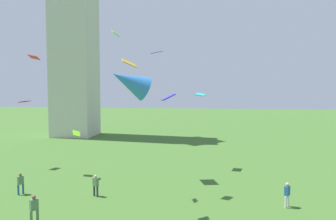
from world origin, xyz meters
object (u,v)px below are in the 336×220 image
object	(u,v)px
kite_flying_3	(115,33)
kite_flying_7	(34,57)
kite_flying_2	(157,52)
kite_flying_4	(24,102)
person_3	(96,184)
person_2	(34,208)
kite_flying_0	(200,95)
kite_flying_5	(168,97)
kite_flying_6	(129,82)
kite_flying_1	(129,63)
person_1	(21,182)
kite_flying_8	(76,133)
person_0	(287,193)

from	to	relation	value
kite_flying_3	kite_flying_7	bearing A→B (deg)	-147.15
kite_flying_2	kite_flying_4	size ratio (longest dim) A/B	0.91
person_3	kite_flying_4	bearing A→B (deg)	-8.39
person_2	kite_flying_0	bearing A→B (deg)	-172.45
kite_flying_0	kite_flying_4	bearing A→B (deg)	107.65
kite_flying_4	person_3	bearing A→B (deg)	65.54
person_3	kite_flying_7	world-z (taller)	kite_flying_7
kite_flying_5	kite_flying_6	xyz separation A→B (m)	(-0.70, -11.95, 1.31)
kite_flying_1	kite_flying_5	distance (m)	8.95
person_2	kite_flying_2	xyz separation A→B (m)	(6.62, 7.39, 10.25)
kite_flying_1	kite_flying_7	bearing A→B (deg)	-69.67
person_1	kite_flying_7	world-z (taller)	kite_flying_7
kite_flying_3	kite_flying_8	bearing A→B (deg)	-156.25
kite_flying_3	kite_flying_8	size ratio (longest dim) A/B	0.91
kite_flying_2	kite_flying_7	world-z (taller)	kite_flying_7
kite_flying_1	kite_flying_8	size ratio (longest dim) A/B	0.95
kite_flying_1	kite_flying_4	distance (m)	18.29
person_2	kite_flying_5	world-z (taller)	kite_flying_5
kite_flying_6	person_1	bearing A→B (deg)	-150.35
kite_flying_8	person_0	bearing A→B (deg)	46.76
person_3	kite_flying_5	world-z (taller)	kite_flying_5
kite_flying_2	kite_flying_1	bearing A→B (deg)	-172.51
person_1	kite_flying_4	xyz separation A→B (m)	(-4.53, 8.75, 5.99)
kite_flying_3	kite_flying_5	xyz separation A→B (m)	(3.56, 4.67, -5.13)
person_3	kite_flying_1	world-z (taller)	kite_flying_1
kite_flying_3	kite_flying_8	world-z (taller)	kite_flying_3
kite_flying_2	kite_flying_4	xyz separation A→B (m)	(-15.22, 6.70, -4.34)
person_3	kite_flying_6	distance (m)	11.02
kite_flying_1	kite_flying_4	size ratio (longest dim) A/B	0.91
person_1	kite_flying_0	world-z (taller)	kite_flying_0
person_3	kite_flying_0	distance (m)	14.74
kite_flying_5	kite_flying_8	world-z (taller)	kite_flying_5
person_1	kite_flying_8	distance (m)	6.72
person_0	person_3	bearing A→B (deg)	-58.59
kite_flying_5	kite_flying_8	bearing A→B (deg)	78.58
person_0	person_3	size ratio (longest dim) A/B	1.04
person_1	kite_flying_1	world-z (taller)	kite_flying_1
person_0	kite_flying_5	size ratio (longest dim) A/B	0.89
kite_flying_1	kite_flying_6	size ratio (longest dim) A/B	0.38
person_1	kite_flying_2	size ratio (longest dim) A/B	1.55
kite_flying_2	kite_flying_8	size ratio (longest dim) A/B	0.95
person_0	kite_flying_6	distance (m)	14.02
kite_flying_3	kite_flying_7	size ratio (longest dim) A/B	0.96
kite_flying_8	kite_flying_1	bearing A→B (deg)	15.96
person_3	kite_flying_8	world-z (taller)	kite_flying_8
person_1	kite_flying_3	distance (m)	14.03
kite_flying_4	kite_flying_6	size ratio (longest dim) A/B	0.42
kite_flying_1	kite_flying_8	world-z (taller)	kite_flying_1
kite_flying_4	kite_flying_3	bearing A→B (deg)	72.27
kite_flying_8	kite_flying_5	bearing A→B (deg)	68.21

